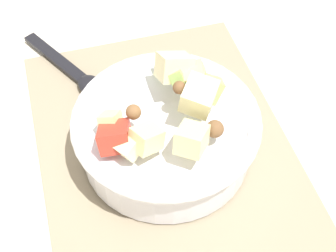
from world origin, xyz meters
name	(u,v)px	position (x,y,z in m)	size (l,w,h in m)	color
ground_plane	(170,163)	(0.00, 0.00, 0.00)	(2.40, 2.40, 0.00)	silver
placemat	(170,161)	(0.00, 0.00, 0.00)	(0.50, 0.33, 0.01)	gray
salad_bowl	(168,130)	(-0.02, 0.00, 0.05)	(0.24, 0.24, 0.14)	white
serving_spoon	(78,75)	(-0.18, -0.09, 0.01)	(0.18, 0.12, 0.01)	black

